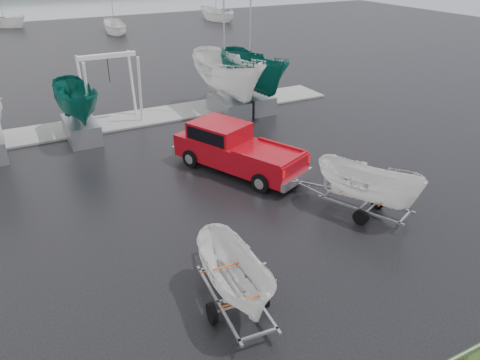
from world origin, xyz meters
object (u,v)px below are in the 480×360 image
pickup_truck (233,147)px  trailer_parked (235,240)px  boat_hoist (110,79)px  trailer_hitched (372,153)px

pickup_truck → trailer_parked: (-4.33, -8.67, 1.34)m
boat_hoist → trailer_parked: bearing=-93.1°
pickup_truck → boat_hoist: boat_hoist is taller
trailer_hitched → trailer_parked: trailer_hitched is taller
trailer_parked → boat_hoist: bearing=91.6°
trailer_parked → boat_hoist: (0.96, 17.76, 0.20)m
trailer_hitched → boat_hoist: size_ratio=1.18×
trailer_hitched → boat_hoist: bearing=87.9°
pickup_truck → trailer_parked: 9.78m
trailer_hitched → boat_hoist: (-6.11, 15.30, 0.03)m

